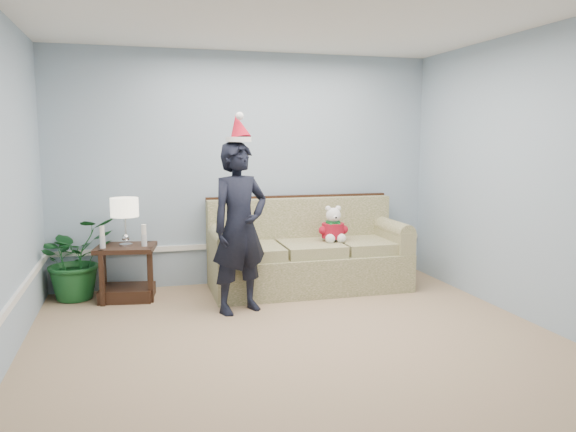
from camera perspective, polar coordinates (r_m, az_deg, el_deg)
The scene contains 10 objects.
room_shell at distance 4.22m, azimuth 2.53°, elevation 3.02°, with size 4.54×5.04×2.74m.
wainscot_trim at distance 5.33m, azimuth -13.78°, elevation -6.00°, with size 4.49×4.99×0.06m.
sofa at distance 6.47m, azimuth 1.95°, elevation -4.08°, with size 2.22×0.97×1.04m.
side_table at distance 6.26m, azimuth -16.05°, elevation -6.11°, with size 0.68×0.60×0.58m.
table_lamp at distance 6.10m, azimuth -16.27°, elevation 0.65°, with size 0.29×0.29×0.51m.
candle_pair at distance 6.09m, azimuth -16.38°, elevation -2.06°, with size 0.48×0.06×0.23m.
houseplant at distance 6.42m, azimuth -20.79°, elevation -4.04°, with size 0.79×0.68×0.88m, color #185122.
man at distance 5.50m, azimuth -4.93°, elevation -1.20°, with size 0.61×0.40×1.68m, color black.
santa_hat at distance 5.45m, azimuth -5.08°, elevation 8.80°, with size 0.34×0.36×0.29m.
teddy_bear at distance 6.41m, azimuth 4.62°, elevation -1.26°, with size 0.27×0.30×0.41m.
Camera 1 is at (-1.30, -4.00, 1.71)m, focal length 35.00 mm.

